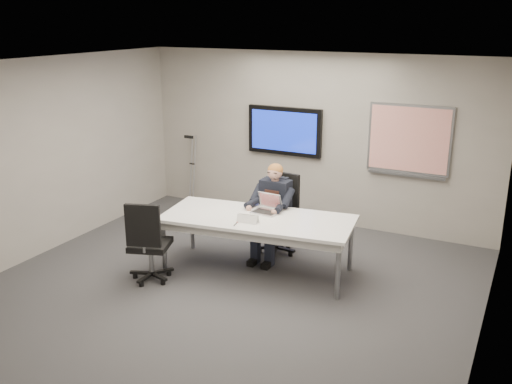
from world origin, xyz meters
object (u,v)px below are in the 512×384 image
at_px(office_chair_near, 150,256).
at_px(laptop, 267,207).
at_px(seated_person, 270,222).
at_px(conference_table, 258,223).
at_px(office_chair_far, 278,228).

distance_m(office_chair_near, laptop, 1.70).
height_order(office_chair_near, seated_person, seated_person).
bearing_deg(conference_table, laptop, 78.62).
bearing_deg(laptop, office_chair_near, -129.48).
distance_m(office_chair_far, seated_person, 0.32).
relative_size(office_chair_near, seated_person, 0.82).
bearing_deg(laptop, office_chair_far, 101.49).
bearing_deg(office_chair_near, seated_person, -146.94).
bearing_deg(seated_person, conference_table, -83.10).
height_order(office_chair_far, office_chair_near, office_chair_far).
height_order(office_chair_far, laptop, office_chair_far).
bearing_deg(office_chair_near, laptop, -153.40).
bearing_deg(conference_table, office_chair_near, -148.96).
relative_size(office_chair_far, seated_person, 0.85).
distance_m(office_chair_far, laptop, 0.68).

